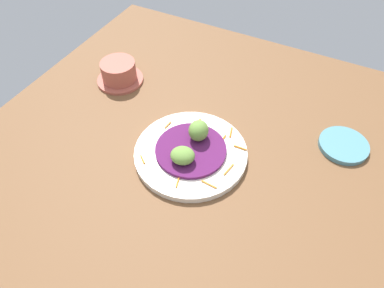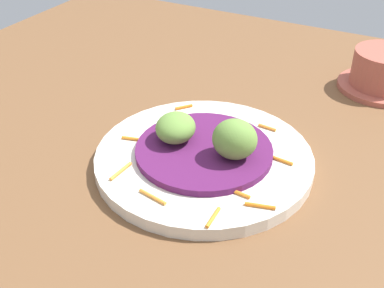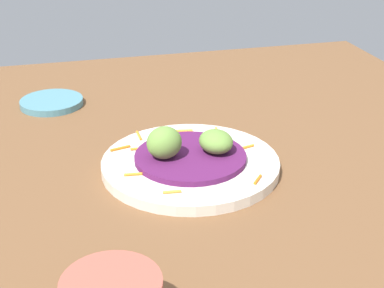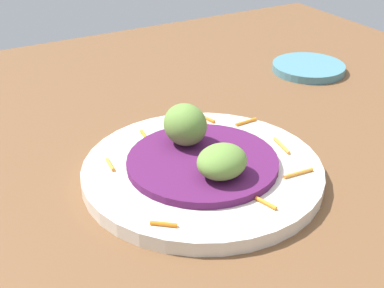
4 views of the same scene
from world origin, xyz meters
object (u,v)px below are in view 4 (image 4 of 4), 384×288
main_plate (202,171)px  side_plate_small (308,68)px  guac_scoop_center (222,161)px  guac_scoop_left (185,125)px

main_plate → side_plate_small: size_ratio=2.25×
main_plate → side_plate_small: bearing=121.3°
guac_scoop_center → side_plate_small: size_ratio=0.47×
main_plate → side_plate_small: (-18.89, 31.06, -0.18)cm
main_plate → side_plate_small: 36.35cm
guac_scoop_center → side_plate_small: 38.67cm
guac_scoop_left → side_plate_small: size_ratio=0.44×
guac_scoop_left → side_plate_small: 34.75cm
main_plate → guac_scoop_left: 5.56cm
main_plate → guac_scoop_left: size_ratio=5.07×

